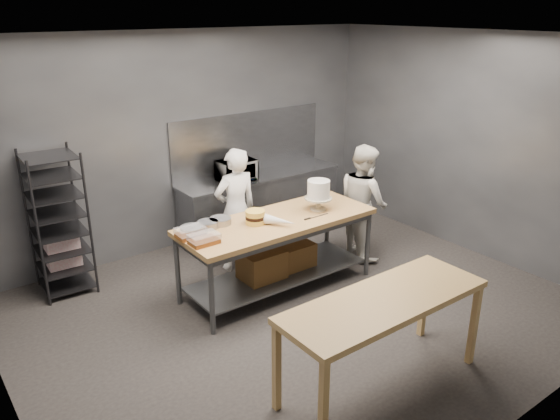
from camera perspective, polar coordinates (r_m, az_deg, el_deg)
name	(u,v)px	position (r m, az deg, el deg)	size (l,w,h in m)	color
ground	(298,310)	(6.38, 1.90, -10.36)	(6.00, 6.00, 0.00)	black
back_wall	(188,141)	(7.79, -9.58, 7.10)	(6.00, 0.04, 3.00)	#4C4F54
work_table	(277,246)	(6.57, -0.34, -3.75)	(2.40, 0.90, 0.92)	olive
near_counter	(384,307)	(4.92, 10.84, -9.92)	(2.00, 0.70, 0.90)	olive
back_counter	(261,203)	(8.32, -2.02, 0.70)	(2.60, 0.60, 0.90)	slate
splashback_panel	(249,142)	(8.30, -3.29, 7.11)	(2.60, 0.02, 0.90)	slate
speed_rack	(59,224)	(6.96, -22.13, -1.38)	(0.63, 0.68, 1.75)	black
chef_behind	(236,210)	(7.04, -4.65, 0.02)	(0.59, 0.39, 1.63)	white
chef_right	(363,201)	(7.49, 8.69, 0.90)	(0.76, 0.60, 1.57)	silver
microwave	(236,170)	(7.91, -4.58, 4.16)	(0.54, 0.37, 0.30)	black
frosted_cake_stand	(318,191)	(6.66, 4.04, 1.98)	(0.34, 0.34, 0.38)	#B5AB91
layer_cake	(255,217)	(6.27, -2.61, -0.75)	(0.23, 0.23, 0.16)	#F9D64F
cake_pans	(207,225)	(6.21, -7.65, -1.56)	(0.64, 0.29, 0.07)	gray
piping_bag	(280,221)	(6.21, -0.03, -1.17)	(0.12, 0.12, 0.38)	silver
offset_spatula	(313,217)	(6.48, 3.48, -0.78)	(0.36, 0.02, 0.02)	slate
pastry_clamshells	(197,236)	(5.90, -8.66, -2.65)	(0.34, 0.45, 0.11)	#95521D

